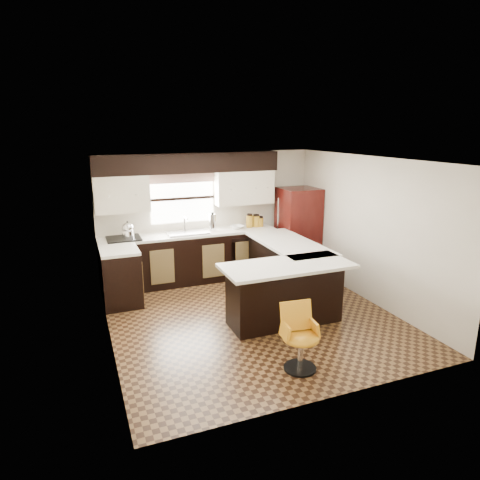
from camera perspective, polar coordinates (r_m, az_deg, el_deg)
name	(u,v)px	position (r m, az deg, el deg)	size (l,w,h in m)	color
floor	(252,317)	(6.73, 1.59, -10.19)	(4.40, 4.40, 0.00)	#49301A
ceiling	(253,160)	(6.11, 1.75, 10.65)	(4.40, 4.40, 0.00)	silver
wall_back	(208,215)	(8.33, -4.29, 3.39)	(4.40, 4.40, 0.00)	beige
wall_front	(337,294)	(4.48, 12.85, -7.10)	(4.40, 4.40, 0.00)	beige
wall_left	(104,257)	(5.85, -17.64, -2.22)	(4.40, 4.40, 0.00)	beige
wall_right	(369,230)	(7.37, 16.86, 1.29)	(4.40, 4.40, 0.00)	beige
base_cab_back	(191,258)	(8.12, -6.59, -2.44)	(3.30, 0.60, 0.90)	black
base_cab_left	(121,278)	(7.29, -15.58, -4.93)	(0.60, 0.70, 0.90)	black
counter_back	(190,234)	(7.99, -6.69, 0.80)	(3.30, 0.60, 0.04)	silver
counter_left	(119,251)	(7.14, -15.84, -1.36)	(0.60, 0.70, 0.04)	silver
soffit	(189,163)	(7.91, -6.86, 10.19)	(3.40, 0.35, 0.36)	black
upper_cab_left	(121,194)	(7.75, -15.54, 5.94)	(0.94, 0.35, 0.64)	beige
upper_cab_right	(244,187)	(8.30, 0.52, 7.04)	(1.14, 0.35, 0.64)	beige
window_pane	(182,198)	(8.12, -7.68, 5.51)	(1.20, 0.02, 0.90)	white
valance	(182,178)	(8.03, -7.70, 8.22)	(1.30, 0.06, 0.18)	#D19B93
sink	(188,233)	(7.95, -7.01, 1.00)	(0.75, 0.45, 0.03)	#B2B2B7
dishwasher	(245,258)	(8.16, 0.73, -2.38)	(0.58, 0.03, 0.78)	black
cooktop	(124,238)	(7.76, -15.25, 0.20)	(0.58, 0.50, 0.03)	black
peninsula_long	(286,270)	(7.45, 6.12, -4.02)	(0.60, 1.95, 0.90)	black
peninsula_return	(285,294)	(6.41, 5.96, -7.20)	(1.65, 0.60, 0.90)	black
counter_pen_long	(289,244)	(7.33, 6.57, -0.48)	(0.84, 1.95, 0.04)	silver
counter_pen_return	(287,266)	(6.16, 6.30, -3.44)	(1.89, 0.84, 0.04)	silver
refrigerator	(298,230)	(8.62, 7.72, 1.29)	(0.73, 0.70, 1.69)	#380B09
bar_chair	(301,339)	(5.27, 8.13, -12.88)	(0.43, 0.43, 0.81)	orange
kettle	(128,229)	(7.73, -14.74, 1.39)	(0.21, 0.21, 0.29)	silver
percolator	(213,223)	(8.07, -3.68, 2.34)	(0.13, 0.13, 0.32)	silver
mixing_bowl	(237,227)	(8.26, -0.41, 1.74)	(0.25, 0.25, 0.06)	white
canister_large	(249,221)	(8.35, 1.26, 2.50)	(0.13, 0.13, 0.24)	#9D731C
canister_med	(256,221)	(8.41, 2.16, 2.51)	(0.14, 0.14, 0.22)	#9D731C
canister_small	(260,222)	(8.45, 2.67, 2.40)	(0.14, 0.14, 0.17)	#9D731C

